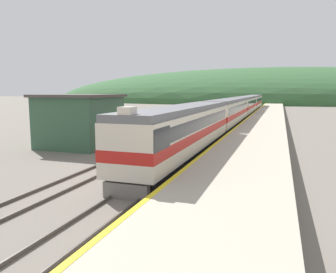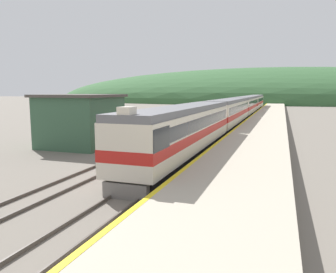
# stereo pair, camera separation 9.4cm
# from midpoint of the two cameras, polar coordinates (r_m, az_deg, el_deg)

# --- Properties ---
(track_main) EXTENTS (1.52, 180.00, 0.16)m
(track_main) POSITION_cam_midpoint_polar(r_m,az_deg,el_deg) (66.70, 13.13, 3.47)
(track_main) COLOR #4C443D
(track_main) RESTS_ON ground
(track_siding) EXTENTS (1.52, 180.00, 0.16)m
(track_siding) POSITION_cam_midpoint_polar(r_m,az_deg,el_deg) (67.23, 9.69, 3.60)
(track_siding) COLOR #4C443D
(track_siding) RESTS_ON ground
(platform) EXTENTS (5.58, 140.00, 0.89)m
(platform) POSITION_cam_midpoint_polar(r_m,az_deg,el_deg) (46.46, 16.22, 1.95)
(platform) COLOR #B2A893
(platform) RESTS_ON ground
(distant_hills) EXTENTS (223.18, 100.43, 31.71)m
(distant_hills) POSITION_cam_midpoint_polar(r_m,az_deg,el_deg) (165.34, 16.68, 5.86)
(distant_hills) COLOR #335B33
(distant_hills) RESTS_ON ground
(station_shed) EXTENTS (6.34, 6.62, 4.73)m
(station_shed) POSITION_cam_midpoint_polar(r_m,az_deg,el_deg) (30.80, -15.15, 2.73)
(station_shed) COLOR #385B42
(station_shed) RESTS_ON ground
(express_train_lead_car) EXTENTS (2.95, 20.39, 4.31)m
(express_train_lead_car) POSITION_cam_midpoint_polar(r_m,az_deg,el_deg) (24.25, 2.74, 1.14)
(express_train_lead_car) COLOR black
(express_train_lead_car) RESTS_ON ground
(carriage_second) EXTENTS (2.94, 21.08, 3.95)m
(carriage_second) POSITION_cam_midpoint_polar(r_m,az_deg,el_deg) (45.56, 10.45, 4.18)
(carriage_second) COLOR black
(carriage_second) RESTS_ON ground
(carriage_third) EXTENTS (2.94, 21.08, 3.95)m
(carriage_third) POSITION_cam_midpoint_polar(r_m,az_deg,el_deg) (67.33, 13.25, 5.28)
(carriage_third) COLOR black
(carriage_third) RESTS_ON ground
(carriage_fourth) EXTENTS (2.94, 21.08, 3.95)m
(carriage_fourth) POSITION_cam_midpoint_polar(r_m,az_deg,el_deg) (89.19, 14.68, 5.83)
(carriage_fourth) COLOR black
(carriage_fourth) RESTS_ON ground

